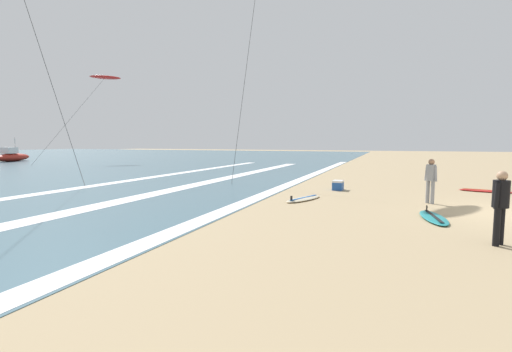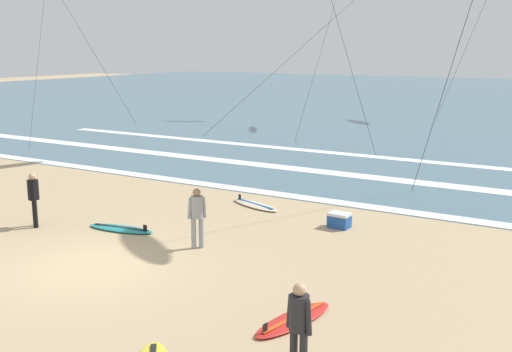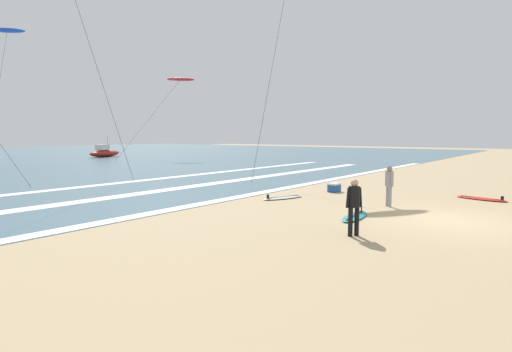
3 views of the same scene
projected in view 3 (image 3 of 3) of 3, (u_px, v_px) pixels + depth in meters
ground_plane at (450, 221)px, 13.33m from camera, size 160.00×160.00×0.00m
wave_foam_shoreline at (241, 196)px, 18.50m from camera, size 54.15×0.65×0.01m
wave_foam_mid_break at (169, 190)px, 20.80m from camera, size 44.59×0.93×0.01m
wave_foam_outer_break at (151, 180)px, 25.44m from camera, size 41.22×0.77×0.01m
surfer_left_far at (354, 202)px, 11.23m from camera, size 0.47×0.37×1.60m
surfer_right_near at (389, 182)px, 15.86m from camera, size 0.42×0.43×1.60m
surfboard_near_water at (355, 216)px, 13.82m from camera, size 2.16×0.89×0.25m
surfboard_foreground_flat at (283, 198)px, 17.95m from camera, size 2.18×1.26×0.25m
surfboard_right_spare at (481, 199)px, 17.65m from camera, size 1.02×2.18×0.25m
kite_blue_low_near at (7, 31)px, 38.22m from camera, size 5.14×4.89×12.86m
kite_red_high_left at (180, 80)px, 47.78m from camera, size 9.68×2.80×9.54m
offshore_boat at (105, 153)px, 51.80m from camera, size 5.47×3.27×2.70m
cooler_box at (334, 187)px, 20.06m from camera, size 0.63×0.47×0.44m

